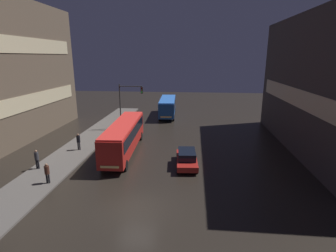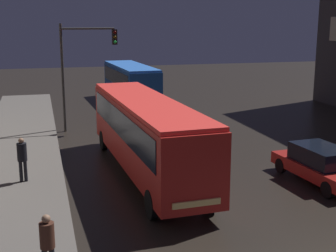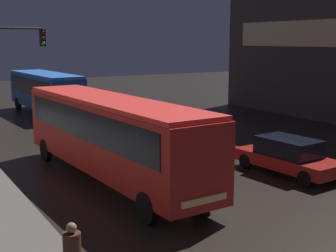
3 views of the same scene
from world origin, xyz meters
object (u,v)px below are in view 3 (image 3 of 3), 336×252
at_px(traffic_light_main, 6,62).
at_px(bus_far, 46,89).
at_px(bus_near, 110,130).
at_px(car_taxi, 288,156).

bearing_deg(traffic_light_main, bus_far, 62.71).
distance_m(bus_near, car_taxi, 7.40).
bearing_deg(bus_far, car_taxi, 97.79).
height_order(bus_far, car_taxi, bus_far).
distance_m(bus_far, car_taxi, 21.40).
bearing_deg(bus_near, car_taxi, 154.50).
relative_size(bus_near, bus_far, 1.23).
xyz_separation_m(bus_near, bus_far, (2.82, 18.18, -0.14)).
bearing_deg(traffic_light_main, car_taxi, -54.74).
relative_size(car_taxi, traffic_light_main, 0.74).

